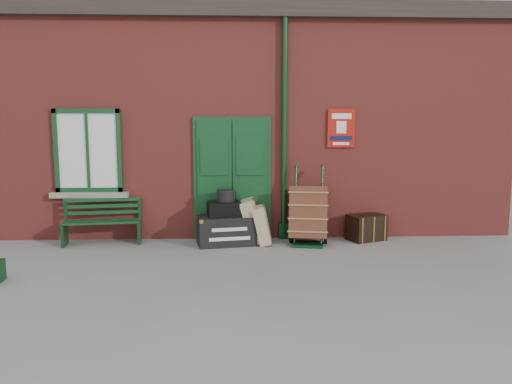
{
  "coord_description": "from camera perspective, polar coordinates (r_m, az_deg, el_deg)",
  "views": [
    {
      "loc": [
        -0.25,
        -7.66,
        2.16
      ],
      "look_at": [
        0.1,
        0.6,
        1.0
      ],
      "focal_mm": 35.0,
      "sensor_mm": 36.0,
      "label": 1
    }
  ],
  "objects": [
    {
      "name": "strongbox",
      "position": [
        8.83,
        -3.69,
        -1.93
      ],
      "size": [
        0.63,
        0.51,
        0.26
      ],
      "primitive_type": "cube",
      "rotation": [
        0.0,
        0.0,
        0.18
      ],
      "color": "black",
      "rests_on": "houdini_trunk"
    },
    {
      "name": "suitcase_front",
      "position": [
        8.9,
        0.72,
        -3.79
      ],
      "size": [
        0.39,
        0.53,
        0.69
      ],
      "primitive_type": "cube",
      "rotation": [
        0.0,
        -0.22,
        -0.1
      ],
      "color": "tan",
      "rests_on": "ground"
    },
    {
      "name": "porter_trolley",
      "position": [
        8.93,
        6.0,
        -2.57
      ],
      "size": [
        0.78,
        0.82,
        1.37
      ],
      "rotation": [
        0.0,
        0.0,
        -0.17
      ],
      "color": "#0D3517",
      "rests_on": "ground"
    },
    {
      "name": "station_building",
      "position": [
        11.16,
        -1.17,
        7.99
      ],
      "size": [
        10.3,
        4.3,
        4.36
      ],
      "color": "#A43C35",
      "rests_on": "ground"
    },
    {
      "name": "bench",
      "position": [
        9.35,
        -17.14,
        -3.1
      ],
      "size": [
        1.39,
        0.58,
        0.83
      ],
      "rotation": [
        0.0,
        0.0,
        0.12
      ],
      "color": "#113E1D",
      "rests_on": "ground"
    },
    {
      "name": "hatbox",
      "position": [
        8.82,
        -3.5,
        -0.42
      ],
      "size": [
        0.36,
        0.36,
        0.21
      ],
      "primitive_type": "cylinder",
      "rotation": [
        0.0,
        0.0,
        0.18
      ],
      "color": "black",
      "rests_on": "strongbox"
    },
    {
      "name": "ground",
      "position": [
        7.97,
        -0.54,
        -7.75
      ],
      "size": [
        80.0,
        80.0,
        0.0
      ],
      "primitive_type": "plane",
      "color": "gray",
      "rests_on": "ground"
    },
    {
      "name": "suitcase_back",
      "position": [
        8.97,
        -0.46,
        -3.31
      ],
      "size": [
        0.47,
        0.59,
        0.81
      ],
      "primitive_type": "cube",
      "rotation": [
        0.0,
        -0.27,
        -0.1
      ],
      "color": "tan",
      "rests_on": "ground"
    },
    {
      "name": "houdini_trunk",
      "position": [
        8.9,
        -3.34,
        -4.37
      ],
      "size": [
        1.11,
        0.74,
        0.51
      ],
      "primitive_type": "cube",
      "rotation": [
        0.0,
        0.0,
        0.18
      ],
      "color": "black",
      "rests_on": "ground"
    },
    {
      "name": "dark_trunk",
      "position": [
        9.43,
        12.49,
        -3.97
      ],
      "size": [
        0.77,
        0.65,
        0.47
      ],
      "primitive_type": "cube",
      "rotation": [
        0.0,
        0.0,
        0.41
      ],
      "color": "black",
      "rests_on": "ground"
    }
  ]
}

